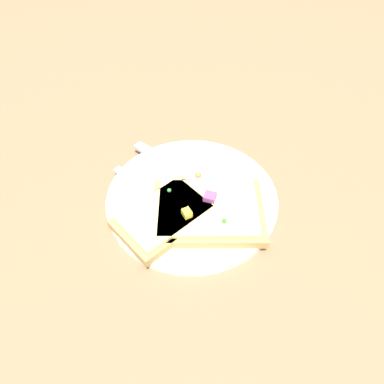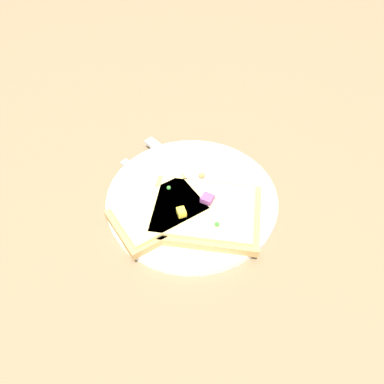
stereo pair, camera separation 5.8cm
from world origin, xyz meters
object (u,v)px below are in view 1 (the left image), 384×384
fork (175,201)px  pizza_slice_main (208,211)px  knife (178,168)px  pizza_slice_corner (166,217)px  plate (192,199)px

fork → pizza_slice_main: 0.06m
knife → pizza_slice_corner: 0.11m
fork → pizza_slice_main: bearing=8.9°
plate → pizza_slice_corner: pizza_slice_corner is taller
pizza_slice_main → plate: bearing=122.9°
knife → pizza_slice_main: 0.11m
pizza_slice_main → pizza_slice_corner: bearing=-169.4°
knife → pizza_slice_corner: bearing=-58.8°
fork → pizza_slice_main: pizza_slice_main is taller
fork → knife: knife is taller
pizza_slice_corner → pizza_slice_main: bearing=-31.5°
plate → pizza_slice_corner: 0.06m
plate → fork: 0.03m
pizza_slice_corner → knife: bearing=40.2°
knife → plate: bearing=-29.2°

